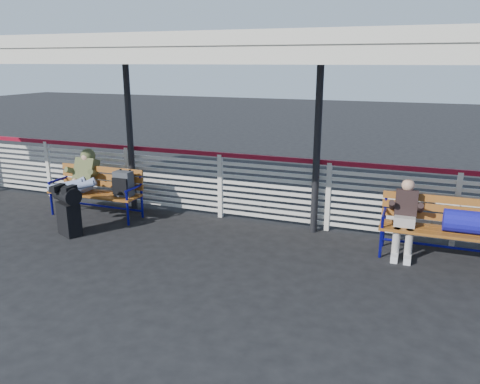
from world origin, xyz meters
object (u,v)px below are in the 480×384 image
at_px(luggage_stack, 68,208).
at_px(bench_right, 454,222).
at_px(traveler_man, 77,182).
at_px(bench_left, 105,186).
at_px(companion_person, 405,217).

relative_size(luggage_stack, bench_right, 0.47).
bearing_deg(bench_right, traveler_man, -175.97).
height_order(bench_left, traveler_man, traveler_man).
xyz_separation_m(bench_left, bench_right, (5.95, 0.10, -0.01)).
bearing_deg(bench_left, companion_person, 0.95).
bearing_deg(companion_person, luggage_stack, -168.03).
bearing_deg(companion_person, traveler_man, -175.59).
xyz_separation_m(luggage_stack, bench_left, (-0.00, 1.03, 0.13)).
bearing_deg(luggage_stack, traveler_man, 140.60).
height_order(luggage_stack, traveler_man, traveler_man).
distance_m(luggage_stack, traveler_man, 0.81).
relative_size(bench_left, traveler_man, 1.10).
relative_size(bench_right, companion_person, 1.57).
bearing_deg(traveler_man, bench_right, 4.03).
distance_m(bench_right, traveler_man, 6.31).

